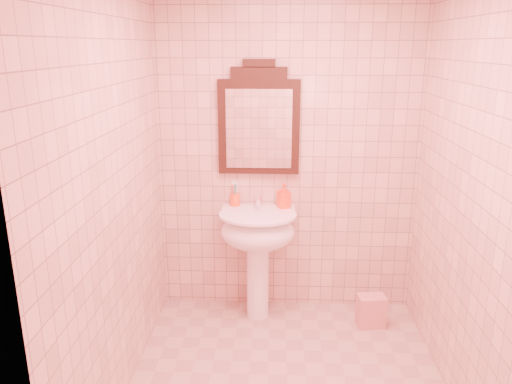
{
  "coord_description": "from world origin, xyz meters",
  "views": [
    {
      "loc": [
        -0.09,
        -2.65,
        2.07
      ],
      "look_at": [
        -0.22,
        0.55,
        1.13
      ],
      "focal_mm": 35.0,
      "sensor_mm": 36.0,
      "label": 1
    }
  ],
  "objects_px": {
    "mirror": "(259,122)",
    "toothbrush_cup": "(235,200)",
    "pedestal_sink": "(258,238)",
    "soap_dispenser": "(284,196)",
    "towel": "(371,311)"
  },
  "relations": [
    {
      "from": "mirror",
      "to": "toothbrush_cup",
      "type": "bearing_deg",
      "value": -173.09
    },
    {
      "from": "pedestal_sink",
      "to": "towel",
      "type": "xyz_separation_m",
      "value": [
        0.87,
        -0.11,
        -0.54
      ]
    },
    {
      "from": "mirror",
      "to": "toothbrush_cup",
      "type": "relative_size",
      "value": 4.83
    },
    {
      "from": "soap_dispenser",
      "to": "towel",
      "type": "relative_size",
      "value": 0.77
    },
    {
      "from": "pedestal_sink",
      "to": "soap_dispenser",
      "type": "xyz_separation_m",
      "value": [
        0.19,
        0.15,
        0.3
      ]
    },
    {
      "from": "toothbrush_cup",
      "to": "soap_dispenser",
      "type": "distance_m",
      "value": 0.38
    },
    {
      "from": "mirror",
      "to": "towel",
      "type": "distance_m",
      "value": 1.67
    },
    {
      "from": "pedestal_sink",
      "to": "mirror",
      "type": "distance_m",
      "value": 0.88
    },
    {
      "from": "pedestal_sink",
      "to": "soap_dispenser",
      "type": "height_order",
      "value": "soap_dispenser"
    },
    {
      "from": "soap_dispenser",
      "to": "towel",
      "type": "height_order",
      "value": "soap_dispenser"
    },
    {
      "from": "pedestal_sink",
      "to": "mirror",
      "type": "xyz_separation_m",
      "value": [
        0.0,
        0.2,
        0.85
      ]
    },
    {
      "from": "towel",
      "to": "mirror",
      "type": "bearing_deg",
      "value": 160.51
    },
    {
      "from": "pedestal_sink",
      "to": "toothbrush_cup",
      "type": "xyz_separation_m",
      "value": [
        -0.19,
        0.18,
        0.25
      ]
    },
    {
      "from": "toothbrush_cup",
      "to": "mirror",
      "type": "bearing_deg",
      "value": 6.91
    },
    {
      "from": "pedestal_sink",
      "to": "mirror",
      "type": "relative_size",
      "value": 1.01
    }
  ]
}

